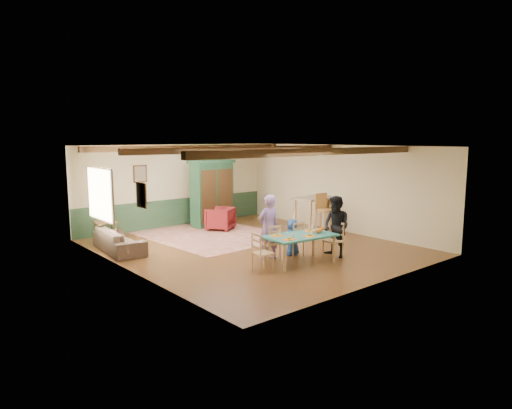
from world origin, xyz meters
TOP-DOWN VIEW (x-y plane):
  - floor at (0.00, 0.00)m, footprint 8.00×8.00m
  - wall_back at (0.00, 4.00)m, footprint 7.00×0.02m
  - wall_left at (-3.50, 0.00)m, footprint 0.02×8.00m
  - wall_right at (3.50, 0.00)m, footprint 0.02×8.00m
  - ceiling at (0.00, 0.00)m, footprint 7.00×8.00m
  - wainscot_back at (0.00, 3.98)m, footprint 6.95×0.03m
  - ceiling_beam_front at (0.00, -2.30)m, footprint 6.95×0.16m
  - ceiling_beam_mid at (0.00, 0.40)m, footprint 6.95×0.16m
  - ceiling_beam_back at (0.00, 3.00)m, footprint 6.95×0.16m
  - window_left at (-3.47, 1.70)m, footprint 0.06×1.60m
  - picture_left_wall at (-3.47, -0.60)m, footprint 0.04×0.42m
  - picture_back_a at (-1.30, 3.97)m, footprint 0.45×0.04m
  - picture_back_b at (-2.40, 3.97)m, footprint 0.38×0.04m
  - dining_table at (-0.23, -1.99)m, footprint 1.73×1.07m
  - dining_chair_far_left at (-0.53, -1.29)m, footprint 0.42×0.44m
  - dining_chair_far_right at (0.20, -1.36)m, footprint 0.42×0.44m
  - dining_chair_end_left at (-1.28, -1.89)m, footprint 0.44×0.42m
  - dining_chair_end_right at (0.83, -2.09)m, footprint 0.44×0.42m
  - person_man at (-0.52, -1.22)m, footprint 0.61×0.43m
  - person_woman at (0.92, -2.10)m, footprint 0.64×0.79m
  - person_child at (0.21, -1.29)m, footprint 0.48×0.33m
  - cat at (0.27, -2.13)m, footprint 0.34×0.16m
  - place_setting_near_left at (-0.75, -2.17)m, footprint 0.39×0.31m
  - place_setting_near_center at (-0.16, -2.23)m, footprint 0.39×0.31m
  - place_setting_far_left at (-0.71, -1.71)m, footprint 0.39×0.31m
  - place_setting_far_right at (0.30, -1.81)m, footprint 0.39×0.31m
  - area_rug at (0.01, 1.96)m, footprint 3.67×4.28m
  - armoire at (0.87, 3.20)m, footprint 1.58×0.71m
  - armchair at (0.65, 2.44)m, footprint 1.09×1.10m
  - sofa at (-2.96, 1.84)m, footprint 0.95×2.06m
  - end_table at (-2.97, 2.70)m, footprint 0.61×0.61m
  - table_lamp at (-2.97, 2.70)m, footprint 0.35×0.35m
  - counter_table at (2.80, 0.42)m, footprint 1.38×0.92m
  - bar_stool_left at (2.46, -0.38)m, footprint 0.51×0.55m
  - bar_stool_right at (3.26, 0.23)m, footprint 0.43×0.47m

SIDE VIEW (x-z plane):
  - floor at x=0.00m, z-range 0.00..0.00m
  - area_rug at x=0.01m, z-range 0.00..0.01m
  - sofa at x=-2.96m, z-range 0.00..0.58m
  - end_table at x=-2.97m, z-range 0.00..0.67m
  - dining_table at x=-0.23m, z-range 0.00..0.69m
  - armchair at x=0.65m, z-range 0.00..0.73m
  - dining_chair_far_left at x=-0.53m, z-range 0.00..0.87m
  - dining_chair_far_right at x=0.20m, z-range 0.00..0.87m
  - dining_chair_end_left at x=-1.28m, z-range 0.00..0.87m
  - dining_chair_end_right at x=0.83m, z-range 0.00..0.87m
  - wainscot_back at x=0.00m, z-range 0.00..0.90m
  - person_child at x=0.21m, z-range 0.00..0.92m
  - counter_table at x=2.80m, z-range 0.00..1.08m
  - bar_stool_right at x=3.26m, z-range 0.00..1.09m
  - bar_stool_left at x=2.46m, z-range 0.00..1.29m
  - place_setting_near_left at x=-0.75m, z-range 0.69..0.80m
  - place_setting_near_center at x=-0.16m, z-range 0.69..0.80m
  - place_setting_far_left at x=-0.71m, z-range 0.69..0.80m
  - place_setting_far_right at x=0.30m, z-range 0.69..0.80m
  - person_woman at x=0.92m, z-range 0.00..1.52m
  - cat at x=0.27m, z-range 0.69..0.85m
  - person_man at x=-0.52m, z-range 0.00..1.59m
  - table_lamp at x=-2.97m, z-range 0.67..1.28m
  - armoire at x=0.87m, z-range 0.00..2.19m
  - wall_back at x=0.00m, z-range 0.00..2.70m
  - wall_left at x=-3.50m, z-range 0.00..2.70m
  - wall_right at x=3.50m, z-range 0.00..2.70m
  - window_left at x=-3.47m, z-range 0.90..2.20m
  - picture_back_b at x=-2.40m, z-range 1.41..1.89m
  - picture_left_wall at x=-3.47m, z-range 1.49..2.01m
  - picture_back_a at x=-1.30m, z-range 1.52..2.08m
  - ceiling_beam_front at x=0.00m, z-range 2.53..2.69m
  - ceiling_beam_mid at x=0.00m, z-range 2.53..2.69m
  - ceiling_beam_back at x=0.00m, z-range 2.53..2.69m
  - ceiling at x=0.00m, z-range 2.69..2.71m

